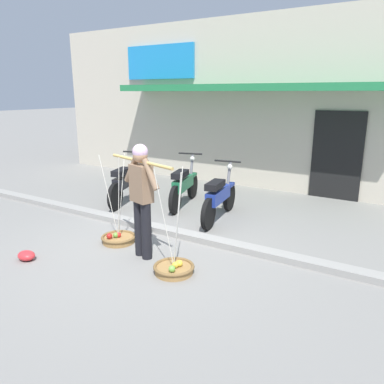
{
  "coord_description": "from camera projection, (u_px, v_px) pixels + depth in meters",
  "views": [
    {
      "loc": [
        3.52,
        -4.36,
        2.39
      ],
      "look_at": [
        0.48,
        0.6,
        0.85
      ],
      "focal_mm": 35.27,
      "sensor_mm": 36.0,
      "label": 1
    }
  ],
  "objects": [
    {
      "name": "plastic_litter_bag",
      "position": [
        26.0,
        256.0,
        5.53
      ],
      "size": [
        0.28,
        0.22,
        0.14
      ],
      "primitive_type": "ellipsoid",
      "color": "red",
      "rests_on": "ground"
    },
    {
      "name": "fruit_basket_right_side",
      "position": [
        174.0,
        268.0,
        5.13
      ],
      "size": [
        0.57,
        0.57,
        1.45
      ],
      "color": "#9E7542",
      "rests_on": "ground"
    },
    {
      "name": "storefront_building",
      "position": [
        290.0,
        102.0,
        11.29
      ],
      "size": [
        13.0,
        6.0,
        4.2
      ],
      "color": "beige",
      "rests_on": "ground"
    },
    {
      "name": "motorcycle_second_in_row",
      "position": [
        184.0,
        185.0,
        8.1
      ],
      "size": [
        0.65,
        1.78,
        1.09
      ],
      "color": "black",
      "rests_on": "ground"
    },
    {
      "name": "fruit_vendor",
      "position": [
        142.0,
        194.0,
        5.43
      ],
      "size": [
        1.4,
        0.47,
        1.7
      ],
      "color": "black",
      "rests_on": "ground"
    },
    {
      "name": "sidewalk_curb",
      "position": [
        172.0,
        231.0,
        6.55
      ],
      "size": [
        20.0,
        0.24,
        0.1
      ],
      "primitive_type": "cube",
      "color": "gray",
      "rests_on": "ground"
    },
    {
      "name": "ground_plane",
      "position": [
        147.0,
        248.0,
        5.98
      ],
      "size": [
        90.0,
        90.0,
        0.0
      ],
      "primitive_type": "plane",
      "color": "gray"
    },
    {
      "name": "motorcycle_third_in_row",
      "position": [
        219.0,
        197.0,
        7.19
      ],
      "size": [
        0.54,
        1.81,
        1.09
      ],
      "color": "black",
      "rests_on": "ground"
    },
    {
      "name": "motorcycle_nearest_shop",
      "position": [
        127.0,
        183.0,
        8.33
      ],
      "size": [
        0.69,
        1.77,
        1.09
      ],
      "color": "black",
      "rests_on": "ground"
    },
    {
      "name": "fruit_basket_left_side",
      "position": [
        118.0,
        238.0,
        6.19
      ],
      "size": [
        0.57,
        0.57,
        1.45
      ],
      "color": "#9E7542",
      "rests_on": "ground"
    }
  ]
}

